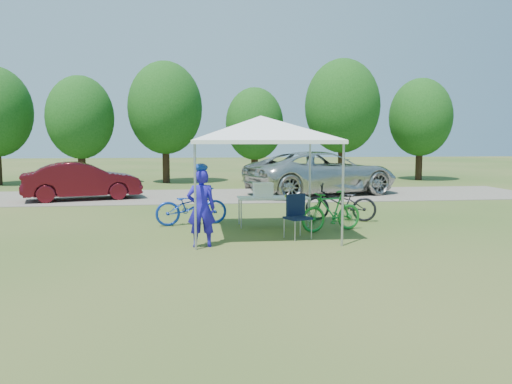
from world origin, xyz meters
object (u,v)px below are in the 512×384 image
folding_chair (297,212)px  minivan (322,173)px  folding_table (273,199)px  cooler (263,190)px  bike_dark (341,202)px  bike_blue (191,206)px  sedan (82,181)px  cyclist (201,208)px  bike_green (331,211)px

folding_chair → minivan: minivan is taller
folding_table → cooler: bearing=180.0°
cooler → minivan: 7.62m
folding_table → bike_dark: (1.93, 0.54, -0.19)m
bike_blue → sedan: 7.05m
folding_table → sedan: sedan is taller
cyclist → bike_dark: bearing=-144.8°
cooler → minivan: bearing=64.5°
minivan → cooler: bearing=137.0°
bike_blue → bike_green: bearing=-123.4°
cyclist → bike_blue: size_ratio=0.86×
cyclist → bike_green: bearing=-157.9°
bike_dark → folding_table: bearing=-55.3°
cyclist → bike_dark: (3.76, 2.86, -0.30)m
cooler → bike_green: cooler is taller
cyclist → sedan: (-4.21, 8.52, -0.10)m
cooler → bike_green: size_ratio=0.31×
bike_green → minivan: bearing=150.4°
folding_chair → sedan: 10.04m
bike_green → folding_table: bearing=-142.9°
cyclist → bike_dark: cyclist is taller
folding_table → bike_dark: bearing=15.7°
folding_chair → minivan: 8.90m
folding_chair → sedan: size_ratio=0.23×
minivan → sedan: 9.10m
bike_green → sedan: 10.21m
minivan → sedan: size_ratio=1.49×
cyclist → bike_dark: 4.74m
sedan → bike_green: bearing=-150.1°
folding_chair → cooler: size_ratio=1.92×
folding_table → bike_blue: bearing=169.6°
minivan → sedan: minivan is taller
cyclist → bike_blue: bearing=-87.2°
cyclist → minivan: bearing=-119.9°
folding_chair → minivan: (2.73, 8.46, 0.30)m
folding_chair → bike_blue: size_ratio=0.52×
folding_chair → sedan: (-6.34, 7.78, 0.12)m
folding_chair → sedan: bearing=106.6°
sedan → folding_chair: bearing=-156.8°
cooler → cyclist: bearing=-124.3°
bike_blue → folding_table: bearing=-112.4°
bike_blue → sedan: (-3.98, 5.82, 0.21)m
bike_green → bike_dark: bearing=139.1°
folding_chair → cyclist: bearing=176.4°
bike_blue → minivan: 8.26m
sedan → bike_blue: bearing=-161.5°
folding_table → minivan: 7.51m
folding_chair → bike_green: bearing=11.5°
folding_chair → cooler: cooler is taller
minivan → cyclist: bearing=134.6°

